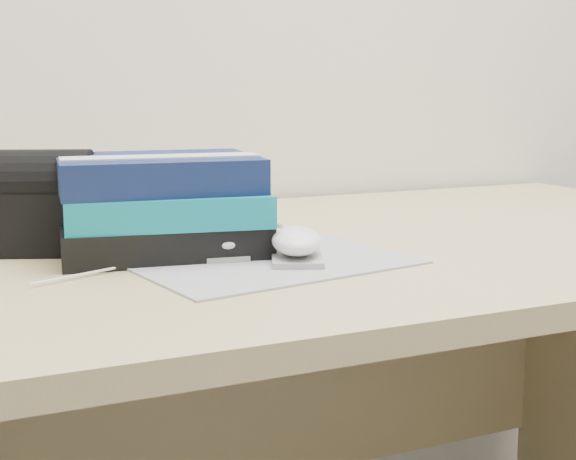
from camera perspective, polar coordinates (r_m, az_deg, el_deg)
name	(u,v)px	position (r m, az deg, el deg)	size (l,w,h in m)	color
desk	(263,390)	(1.22, -1.79, -11.27)	(1.60, 0.80, 0.73)	tan
mousepad	(265,260)	(0.98, -1.62, -2.16)	(0.32, 0.25, 0.00)	gray
mouse_rear	(222,241)	(1.00, -4.72, -0.81)	(0.07, 0.10, 0.04)	gray
mouse_front	(297,243)	(0.97, 0.62, -0.96)	(0.10, 0.13, 0.05)	#9F9EA1
usb_cable	(115,268)	(0.94, -12.17, -2.65)	(0.00, 0.00, 0.22)	white
book_stack	(161,205)	(1.04, -8.99, 1.78)	(0.28, 0.24, 0.13)	black
pouch	(38,202)	(1.07, -17.36, 1.88)	(0.16, 0.14, 0.13)	black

